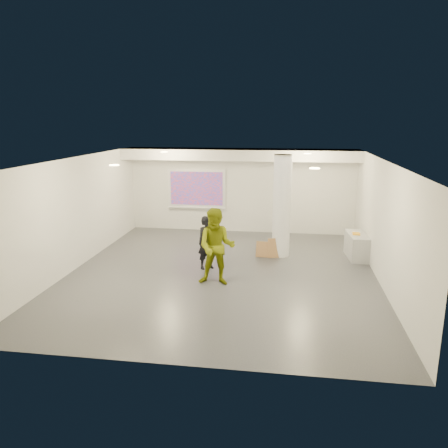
% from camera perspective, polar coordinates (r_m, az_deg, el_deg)
% --- Properties ---
extents(floor, '(8.00, 9.00, 0.01)m').
position_cam_1_polar(floor, '(11.64, -0.29, -6.45)').
color(floor, '#3A3C42').
rests_on(floor, ground).
extents(ceiling, '(8.00, 9.00, 0.01)m').
position_cam_1_polar(ceiling, '(10.98, -0.31, 8.42)').
color(ceiling, silver).
rests_on(ceiling, floor).
extents(wall_back, '(8.00, 0.01, 3.00)m').
position_cam_1_polar(wall_back, '(15.60, 2.22, 4.39)').
color(wall_back, silver).
rests_on(wall_back, floor).
extents(wall_front, '(8.00, 0.01, 3.00)m').
position_cam_1_polar(wall_front, '(6.99, -5.97, -7.36)').
color(wall_front, silver).
rests_on(wall_front, floor).
extents(wall_left, '(0.01, 9.00, 3.00)m').
position_cam_1_polar(wall_left, '(12.46, -18.81, 1.33)').
color(wall_left, silver).
rests_on(wall_left, floor).
extents(wall_right, '(0.01, 9.00, 3.00)m').
position_cam_1_polar(wall_right, '(11.34, 20.11, 0.06)').
color(wall_right, silver).
rests_on(wall_right, floor).
extents(soffit_band, '(8.00, 1.10, 0.36)m').
position_cam_1_polar(soffit_band, '(14.90, 2.03, 9.08)').
color(soffit_band, silver).
rests_on(soffit_band, ceiling).
extents(downlight_nw, '(0.22, 0.22, 0.02)m').
position_cam_1_polar(downlight_nw, '(13.90, -7.83, 9.30)').
color(downlight_nw, '#FFE099').
rests_on(downlight_nw, ceiling).
extents(downlight_ne, '(0.22, 0.22, 0.02)m').
position_cam_1_polar(downlight_ne, '(13.36, 10.85, 9.01)').
color(downlight_ne, '#FFE099').
rests_on(downlight_ne, ceiling).
extents(downlight_sw, '(0.22, 0.22, 0.02)m').
position_cam_1_polar(downlight_sw, '(10.13, -14.15, 7.46)').
color(downlight_sw, '#FFE099').
rests_on(downlight_sw, ceiling).
extents(downlight_se, '(0.22, 0.22, 0.02)m').
position_cam_1_polar(downlight_se, '(9.38, 11.76, 7.13)').
color(downlight_se, '#FFE099').
rests_on(downlight_se, ceiling).
extents(column, '(0.52, 0.52, 3.00)m').
position_cam_1_polar(column, '(12.86, 7.56, 2.30)').
color(column, white).
rests_on(column, floor).
extents(projection_screen, '(2.10, 0.13, 1.42)m').
position_cam_1_polar(projection_screen, '(15.80, -3.59, 4.60)').
color(projection_screen, white).
rests_on(projection_screen, wall_back).
extents(credenza, '(0.60, 1.26, 0.72)m').
position_cam_1_polar(credenza, '(13.39, 16.96, -2.76)').
color(credenza, '#9EA1A4').
rests_on(credenza, floor).
extents(papers_stack, '(0.30, 0.35, 0.02)m').
position_cam_1_polar(papers_stack, '(13.40, 16.87, -1.11)').
color(papers_stack, white).
rests_on(papers_stack, credenza).
extents(postit_pad, '(0.23, 0.30, 0.03)m').
position_cam_1_polar(postit_pad, '(13.28, 16.88, -1.22)').
color(postit_pad, '#FFAE1A').
rests_on(postit_pad, credenza).
extents(cardboard_back, '(0.55, 0.27, 0.58)m').
position_cam_1_polar(cardboard_back, '(12.94, 6.93, -3.12)').
color(cardboard_back, olive).
rests_on(cardboard_back, floor).
extents(cardboard_front, '(0.44, 0.21, 0.46)m').
position_cam_1_polar(cardboard_front, '(12.96, 5.15, -3.32)').
color(cardboard_front, olive).
rests_on(cardboard_front, floor).
extents(woman, '(0.64, 0.59, 1.46)m').
position_cam_1_polar(woman, '(11.81, -2.22, -2.45)').
color(woman, black).
rests_on(woman, floor).
extents(man, '(0.93, 0.72, 1.91)m').
position_cam_1_polar(man, '(10.63, -0.97, -3.01)').
color(man, olive).
rests_on(man, floor).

